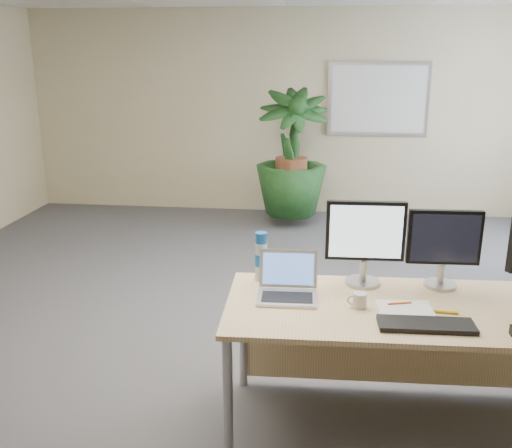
# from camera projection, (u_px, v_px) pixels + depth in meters

# --- Properties ---
(floor) EXTENTS (8.00, 8.00, 0.00)m
(floor) POSITION_uv_depth(u_px,v_px,m) (247.00, 352.00, 4.22)
(floor) COLOR #414146
(floor) RESTS_ON ground
(back_wall) EXTENTS (7.00, 0.04, 2.70)m
(back_wall) POSITION_uv_depth(u_px,v_px,m) (286.00, 113.00, 7.64)
(back_wall) COLOR tan
(back_wall) RESTS_ON floor
(whiteboard) EXTENTS (1.30, 0.04, 0.95)m
(whiteboard) POSITION_uv_depth(u_px,v_px,m) (378.00, 99.00, 7.41)
(whiteboard) COLOR silver
(whiteboard) RESTS_ON back_wall
(desk) EXTENTS (2.06, 0.92, 0.78)m
(desk) POSITION_uv_depth(u_px,v_px,m) (404.00, 325.00, 3.30)
(desk) COLOR tan
(desk) RESTS_ON floor
(floor_plant) EXTENTS (0.94, 0.94, 1.50)m
(floor_plant) POSITION_uv_depth(u_px,v_px,m) (291.00, 168.00, 7.14)
(floor_plant) COLOR #143715
(floor_plant) RESTS_ON floor
(monitor_left) EXTENTS (0.47, 0.21, 0.52)m
(monitor_left) POSITION_uv_depth(u_px,v_px,m) (365.00, 237.00, 3.37)
(monitor_left) COLOR #A6A6AB
(monitor_left) RESTS_ON desk
(monitor_right) EXTENTS (0.43, 0.19, 0.47)m
(monitor_right) POSITION_uv_depth(u_px,v_px,m) (444.00, 243.00, 3.35)
(monitor_right) COLOR #A6A6AB
(monitor_right) RESTS_ON desk
(laptop) EXTENTS (0.35, 0.31, 0.24)m
(laptop) POSITION_uv_depth(u_px,v_px,m) (288.00, 286.00, 3.28)
(laptop) COLOR silver
(laptop) RESTS_ON desk
(keyboard) EXTENTS (0.49, 0.18, 0.03)m
(keyboard) POSITION_uv_depth(u_px,v_px,m) (426.00, 325.00, 2.91)
(keyboard) COLOR black
(keyboard) RESTS_ON desk
(coffee_mug) EXTENTS (0.11, 0.07, 0.08)m
(coffee_mug) POSITION_uv_depth(u_px,v_px,m) (359.00, 300.00, 3.13)
(coffee_mug) COLOR silver
(coffee_mug) RESTS_ON desk
(spiral_notebook) EXTENTS (0.31, 0.24, 0.01)m
(spiral_notebook) POSITION_uv_depth(u_px,v_px,m) (405.00, 309.00, 3.10)
(spiral_notebook) COLOR silver
(spiral_notebook) RESTS_ON desk
(orange_pen) EXTENTS (0.13, 0.05, 0.01)m
(orange_pen) POSITION_uv_depth(u_px,v_px,m) (400.00, 303.00, 3.15)
(orange_pen) COLOR orange
(orange_pen) RESTS_ON spiral_notebook
(yellow_highlighter) EXTENTS (0.13, 0.03, 0.02)m
(yellow_highlighter) POSITION_uv_depth(u_px,v_px,m) (446.00, 312.00, 3.06)
(yellow_highlighter) COLOR gold
(yellow_highlighter) RESTS_ON desk
(water_bottle) EXTENTS (0.08, 0.08, 0.31)m
(water_bottle) POSITION_uv_depth(u_px,v_px,m) (261.00, 257.00, 3.48)
(water_bottle) COLOR silver
(water_bottle) RESTS_ON desk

